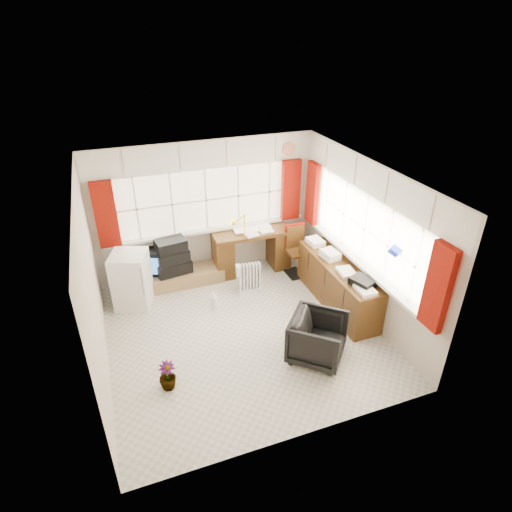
{
  "coord_description": "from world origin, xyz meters",
  "views": [
    {
      "loc": [
        -1.6,
        -4.94,
        4.28
      ],
      "look_at": [
        0.41,
        0.55,
        0.99
      ],
      "focal_mm": 30.0,
      "sensor_mm": 36.0,
      "label": 1
    }
  ],
  "objects": [
    {
      "name": "radiator",
      "position": [
        0.47,
        1.03,
        0.23
      ],
      "size": [
        0.39,
        0.19,
        0.57
      ],
      "color": "white",
      "rests_on": "ground"
    },
    {
      "name": "desk_lamp",
      "position": [
        0.6,
        1.64,
        1.12
      ],
      "size": [
        0.16,
        0.13,
        0.41
      ],
      "color": "#FFF50A",
      "rests_on": "desk"
    },
    {
      "name": "window_right",
      "position": [
        1.94,
        0.0,
        0.95
      ],
      "size": [
        0.12,
        3.7,
        3.6
      ],
      "color": "#FFEAC9",
      "rests_on": "room_walls"
    },
    {
      "name": "office_chair",
      "position": [
        0.81,
        -0.87,
        0.34
      ],
      "size": [
        1.05,
        1.04,
        0.68
      ],
      "primitive_type": "imported",
      "rotation": [
        0.0,
        0.0,
        0.85
      ],
      "color": "black",
      "rests_on": "ground"
    },
    {
      "name": "window_back",
      "position": [
        0.0,
        1.94,
        0.95
      ],
      "size": [
        3.7,
        0.12,
        3.6
      ],
      "color": "#FFEAC9",
      "rests_on": "room_walls"
    },
    {
      "name": "overhead_cabinets",
      "position": [
        0.98,
        0.98,
        2.25
      ],
      "size": [
        3.98,
        3.98,
        0.48
      ],
      "color": "white",
      "rests_on": "room_walls"
    },
    {
      "name": "credenza",
      "position": [
        1.73,
        0.2,
        0.39
      ],
      "size": [
        0.5,
        2.0,
        0.85
      ],
      "color": "#513413",
      "rests_on": "ground"
    },
    {
      "name": "flower_vase",
      "position": [
        -1.28,
        -0.72,
        0.2
      ],
      "size": [
        0.29,
        0.29,
        0.41
      ],
      "primitive_type": "imported",
      "rotation": [
        0.0,
        0.0,
        0.34
      ],
      "color": "black",
      "rests_on": "ground"
    },
    {
      "name": "ground",
      "position": [
        0.0,
        0.0,
        0.0
      ],
      "size": [
        4.0,
        4.0,
        0.0
      ],
      "primitive_type": "plane",
      "color": "beige",
      "rests_on": "ground"
    },
    {
      "name": "mini_fridge",
      "position": [
        -1.48,
        1.37,
        0.48
      ],
      "size": [
        0.71,
        0.72,
        0.95
      ],
      "color": "white",
      "rests_on": "ground"
    },
    {
      "name": "room_walls",
      "position": [
        0.0,
        0.0,
        1.5
      ],
      "size": [
        4.0,
        4.0,
        4.0
      ],
      "color": "beige",
      "rests_on": "ground"
    },
    {
      "name": "task_chair",
      "position": [
        1.52,
        1.39,
        0.51
      ],
      "size": [
        0.41,
        0.43,
        0.96
      ],
      "color": "black",
      "rests_on": "ground"
    },
    {
      "name": "spray_bottle_a",
      "position": [
        -0.25,
        0.77,
        0.16
      ],
      "size": [
        0.13,
        0.13,
        0.32
      ],
      "primitive_type": "imported",
      "rotation": [
        0.0,
        0.0,
        -0.07
      ],
      "color": "white",
      "rests_on": "ground"
    },
    {
      "name": "crt_tv",
      "position": [
        -0.99,
        1.89,
        0.48
      ],
      "size": [
        0.66,
        0.63,
        0.46
      ],
      "color": "black",
      "rests_on": "tv_bench"
    },
    {
      "name": "tv_bench",
      "position": [
        -0.55,
        1.72,
        0.12
      ],
      "size": [
        1.4,
        0.5,
        0.25
      ],
      "primitive_type": "cube",
      "color": "#99774C",
      "rests_on": "ground"
    },
    {
      "name": "spray_bottle_b",
      "position": [
        0.37,
        1.19,
        0.08
      ],
      "size": [
        0.11,
        0.11,
        0.17
      ],
      "primitive_type": "imported",
      "rotation": [
        0.0,
        0.0,
        -0.76
      ],
      "color": "#8BD0CA",
      "rests_on": "ground"
    },
    {
      "name": "desk",
      "position": [
        0.76,
        1.8,
        0.46
      ],
      "size": [
        1.46,
        0.75,
        0.87
      ],
      "color": "#513413",
      "rests_on": "ground"
    },
    {
      "name": "file_tray",
      "position": [
        1.75,
        -0.45,
        0.81
      ],
      "size": [
        0.38,
        0.42,
        0.12
      ],
      "primitive_type": "cube",
      "rotation": [
        0.0,
        0.0,
        0.36
      ],
      "color": "black",
      "rests_on": "credenza"
    },
    {
      "name": "hifi_stack",
      "position": [
        -0.73,
        1.75,
        0.55
      ],
      "size": [
        0.67,
        0.48,
        0.65
      ],
      "color": "black",
      "rests_on": "tv_bench"
    },
    {
      "name": "curtains",
      "position": [
        0.92,
        0.93,
        1.46
      ],
      "size": [
        3.83,
        3.83,
        1.15
      ],
      "color": "maroon",
      "rests_on": "room_walls"
    }
  ]
}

